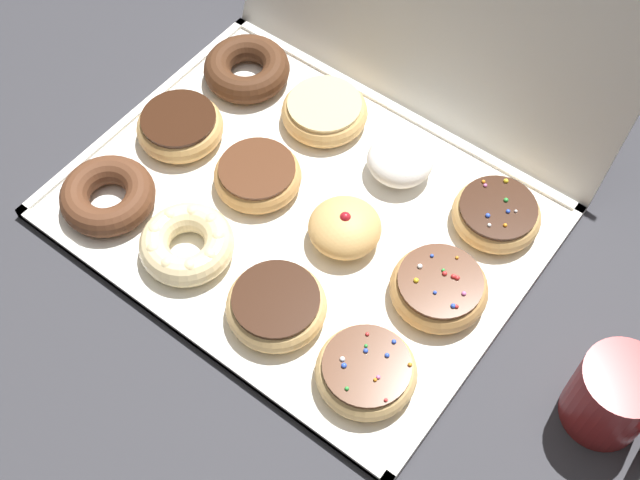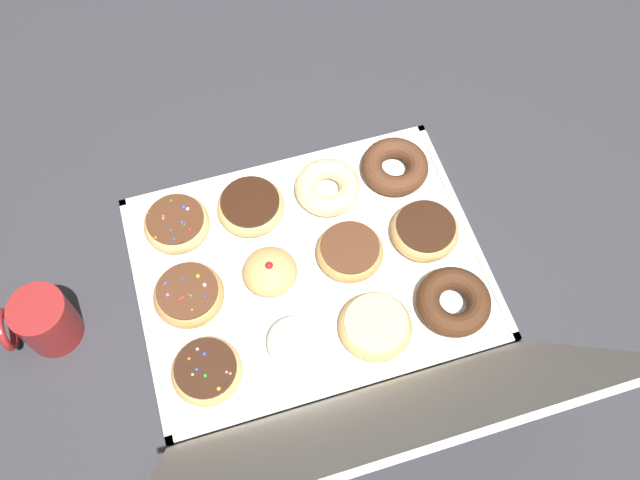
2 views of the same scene
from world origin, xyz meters
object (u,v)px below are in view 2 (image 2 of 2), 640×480
coffee_mug (43,321)px  jelly_filled_donut_6 (271,274)px  chocolate_frosted_donut_4 (424,228)px  glazed_ring_donut_9 (375,326)px  chocolate_frosted_donut_5 (350,251)px  sprinkle_donut_11 (207,371)px  powdered_filled_donut_10 (294,341)px  chocolate_cake_ring_donut_0 (395,167)px  donut_box (310,268)px  sprinkle_donut_3 (177,223)px  cruller_donut_1 (328,187)px  chocolate_frosted_donut_2 (251,206)px  chocolate_cake_ring_donut_8 (454,302)px  sprinkle_donut_7 (188,292)px

coffee_mug → jelly_filled_donut_6: bearing=177.4°
chocolate_frosted_donut_4 → jelly_filled_donut_6: (0.27, 0.01, 0.00)m
glazed_ring_donut_9 → chocolate_frosted_donut_5: bearing=-91.1°
chocolate_frosted_donut_4 → sprinkle_donut_11: size_ratio=1.05×
powdered_filled_donut_10 → coffee_mug: bearing=-20.8°
jelly_filled_donut_6 → chocolate_cake_ring_donut_0: bearing=-151.8°
glazed_ring_donut_9 → donut_box: bearing=-64.0°
chocolate_frosted_donut_5 → donut_box: bearing=0.8°
sprinkle_donut_11 → coffee_mug: bearing=-32.7°
sprinkle_donut_3 → chocolate_frosted_donut_4: 0.42m
chocolate_frosted_donut_5 → sprinkle_donut_11: (0.28, 0.13, -0.00)m
glazed_ring_donut_9 → chocolate_frosted_donut_4: bearing=-133.7°
chocolate_frosted_donut_4 → donut_box: bearing=1.2°
chocolate_frosted_donut_5 → sprinkle_donut_11: 0.31m
sprinkle_donut_3 → powdered_filled_donut_10: bearing=116.9°
cruller_donut_1 → jelly_filled_donut_6: jelly_filled_donut_6 is taller
sprinkle_donut_3 → chocolate_frosted_donut_4: size_ratio=0.98×
donut_box → glazed_ring_donut_9: 0.16m
chocolate_frosted_donut_4 → sprinkle_donut_11: same height
donut_box → chocolate_frosted_donut_2: chocolate_frosted_donut_2 is taller
chocolate_cake_ring_donut_8 → sprinkle_donut_7: bearing=-19.0°
sprinkle_donut_7 → glazed_ring_donut_9: (-0.27, 0.14, -0.00)m
donut_box → sprinkle_donut_7: (0.20, -0.00, 0.02)m
donut_box → chocolate_frosted_donut_4: 0.21m
sprinkle_donut_3 → chocolate_frosted_donut_5: sprinkle_donut_3 is taller
jelly_filled_donut_6 → chocolate_cake_ring_donut_8: (-0.27, 0.13, -0.00)m
donut_box → sprinkle_donut_3: size_ratio=5.06×
cruller_donut_1 → sprinkle_donut_3: bearing=-0.9°
sprinkle_donut_7 → coffee_mug: 0.23m
donut_box → coffee_mug: 0.43m
powdered_filled_donut_10 → sprinkle_donut_7: bearing=-43.1°
donut_box → powdered_filled_donut_10: powdered_filled_donut_10 is taller
jelly_filled_donut_6 → glazed_ring_donut_9: (-0.14, 0.13, -0.01)m
cruller_donut_1 → coffee_mug: (0.50, 0.12, 0.02)m
donut_box → chocolate_frosted_donut_5: (-0.07, -0.00, 0.02)m
chocolate_frosted_donut_2 → jelly_filled_donut_6: (0.00, 0.14, 0.00)m
jelly_filled_donut_6 → coffee_mug: (0.36, -0.02, 0.02)m
cruller_donut_1 → chocolate_frosted_donut_4: (-0.13, 0.13, 0.00)m
jelly_filled_donut_6 → powdered_filled_donut_10: size_ratio=1.05×
sprinkle_donut_7 → chocolate_frosted_donut_4: bearing=180.0°
donut_box → chocolate_frosted_donut_2: size_ratio=4.88×
donut_box → chocolate_cake_ring_donut_0: bearing=-145.2°
chocolate_cake_ring_donut_8 → coffee_mug: (0.63, -0.15, 0.02)m
chocolate_frosted_donut_4 → sprinkle_donut_7: sprinkle_donut_7 is taller
coffee_mug → glazed_ring_donut_9: bearing=163.2°
chocolate_cake_ring_donut_0 → glazed_ring_donut_9: bearing=64.5°
cruller_donut_1 → sprinkle_donut_3: 0.27m
chocolate_cake_ring_donut_0 → glazed_ring_donut_9: (0.13, 0.28, 0.00)m
sprinkle_donut_7 → powdered_filled_donut_10: powdered_filled_donut_10 is taller
chocolate_frosted_donut_2 → chocolate_frosted_donut_5: bearing=136.3°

